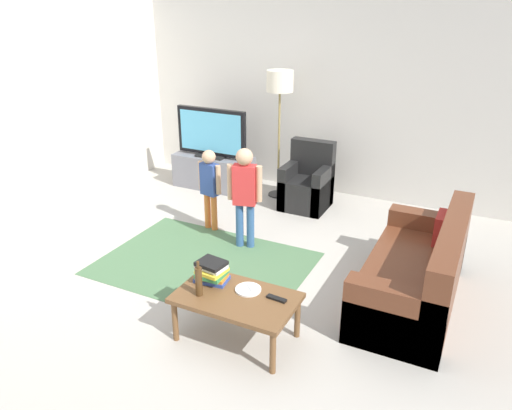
% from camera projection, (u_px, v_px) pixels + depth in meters
% --- Properties ---
extents(ground, '(7.80, 7.80, 0.00)m').
position_uv_depth(ground, '(230.00, 285.00, 5.04)').
color(ground, '#B2ADA3').
extents(wall_back, '(6.00, 0.12, 2.70)m').
position_uv_depth(wall_back, '(332.00, 99.00, 6.99)').
color(wall_back, silver).
rests_on(wall_back, ground).
extents(wall_left, '(0.12, 6.00, 2.70)m').
position_uv_depth(wall_left, '(0.00, 122.00, 5.74)').
color(wall_left, silver).
rests_on(wall_left, ground).
extents(area_rug, '(2.20, 1.60, 0.01)m').
position_uv_depth(area_rug, '(204.00, 263.00, 5.44)').
color(area_rug, '#4C724C').
rests_on(area_rug, ground).
extents(tv_stand, '(1.20, 0.44, 0.50)m').
position_uv_depth(tv_stand, '(214.00, 172.00, 7.48)').
color(tv_stand, slate).
rests_on(tv_stand, ground).
extents(tv, '(1.10, 0.28, 0.71)m').
position_uv_depth(tv, '(211.00, 133.00, 7.22)').
color(tv, black).
rests_on(tv, tv_stand).
extents(couch, '(0.80, 1.80, 0.86)m').
position_uv_depth(couch, '(421.00, 276.00, 4.64)').
color(couch, brown).
rests_on(couch, ground).
extents(armchair, '(0.60, 0.60, 0.90)m').
position_uv_depth(armchair, '(308.00, 186.00, 6.80)').
color(armchair, black).
rests_on(armchair, ground).
extents(floor_lamp, '(0.36, 0.36, 1.78)m').
position_uv_depth(floor_lamp, '(280.00, 88.00, 6.69)').
color(floor_lamp, '#262626').
rests_on(floor_lamp, ground).
extents(child_near_tv, '(0.34, 0.16, 1.02)m').
position_uv_depth(child_near_tv, '(210.00, 183.00, 6.01)').
color(child_near_tv, orange).
rests_on(child_near_tv, ground).
extents(child_center, '(0.38, 0.20, 1.18)m').
position_uv_depth(child_center, '(245.00, 189.00, 5.54)').
color(child_center, '#33598C').
rests_on(child_center, ground).
extents(coffee_table, '(1.00, 0.60, 0.42)m').
position_uv_depth(coffee_table, '(236.00, 301.00, 4.12)').
color(coffee_table, brown).
rests_on(coffee_table, ground).
extents(book_stack, '(0.30, 0.24, 0.20)m').
position_uv_depth(book_stack, '(212.00, 272.00, 4.28)').
color(book_stack, '#334CA5').
rests_on(book_stack, coffee_table).
extents(bottle, '(0.06, 0.06, 0.31)m').
position_uv_depth(bottle, '(199.00, 281.00, 4.07)').
color(bottle, '#4C3319').
rests_on(bottle, coffee_table).
extents(tv_remote, '(0.17, 0.06, 0.02)m').
position_uv_depth(tv_remote, '(277.00, 299.00, 4.05)').
color(tv_remote, black).
rests_on(tv_remote, coffee_table).
extents(plate, '(0.22, 0.22, 0.02)m').
position_uv_depth(plate, '(248.00, 289.00, 4.18)').
color(plate, white).
rests_on(plate, coffee_table).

